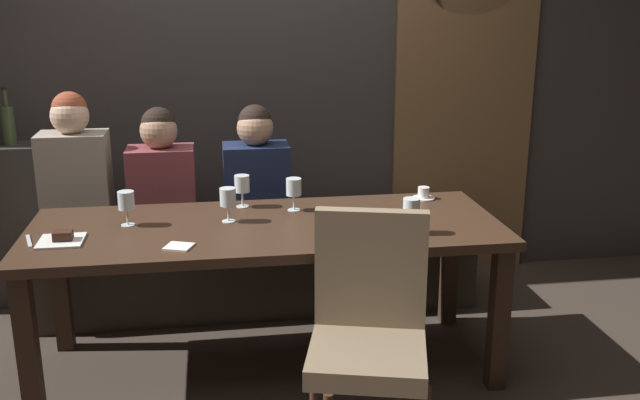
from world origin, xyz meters
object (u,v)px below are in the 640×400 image
wine_glass_center_front (126,202)px  fork_on_table (29,241)px  diner_far_end (256,176)px  wine_glass_far_left (411,209)px  espresso_cup (424,194)px  chair_near_side (369,323)px  wine_glass_end_right (294,189)px  wine_glass_center_back (242,185)px  wine_glass_end_left (228,198)px  dining_table (267,242)px  dessert_plate (62,239)px  banquette_bench (259,271)px  diner_redhead (75,173)px  diner_bearded (162,179)px  wine_bottle_pale_label (8,124)px

wine_glass_center_front → fork_on_table: bearing=-157.2°
diner_far_end → wine_glass_center_front: size_ratio=4.57×
wine_glass_center_front → wine_glass_far_left: 1.31m
diner_far_end → espresso_cup: (0.85, -0.38, -0.04)m
chair_near_side → wine_glass_end_right: 0.99m
wine_glass_end_right → wine_glass_center_back: (-0.25, 0.10, 0.00)m
wine_glass_far_left → wine_glass_center_back: bearing=143.8°
chair_near_side → wine_glass_far_left: 0.65m
wine_glass_center_front → wine_glass_end_left: 0.47m
dining_table → wine_glass_center_front: 0.67m
dining_table → espresso_cup: 0.91m
fork_on_table → dessert_plate: bearing=-27.1°
banquette_bench → espresso_cup: 1.08m
diner_redhead → wine_glass_center_back: size_ratio=5.09×
diner_bearded → wine_glass_end_right: 0.83m
chair_near_side → fork_on_table: bearing=155.2°
diner_redhead → diner_bearded: size_ratio=1.12×
espresso_cup → dessert_plate: (-1.75, -0.42, -0.01)m
dining_table → diner_far_end: diner_far_end is taller
wine_glass_end_left → wine_bottle_pale_label: bearing=141.2°
wine_glass_center_front → diner_bearded: bearing=78.6°
diner_far_end → wine_glass_center_back: diner_far_end is taller
wine_glass_center_back → fork_on_table: (-0.95, -0.39, -0.11)m
chair_near_side → wine_glass_center_front: (-0.97, 0.81, 0.29)m
dining_table → wine_glass_center_front: size_ratio=13.41×
wine_bottle_pale_label → fork_on_table: 1.21m
wine_glass_center_front → wine_glass_end_left: size_ratio=1.00×
fork_on_table → wine_glass_center_back: bearing=5.6°
wine_glass_center_front → wine_glass_far_left: same height
banquette_bench → wine_glass_center_back: (-0.10, -0.40, 0.63)m
diner_redhead → fork_on_table: bearing=-95.0°
diner_redhead → wine_glass_end_right: 1.24m
chair_near_side → diner_redhead: size_ratio=1.17×
dining_table → wine_glass_center_back: 0.38m
chair_near_side → wine_glass_center_back: (-0.43, 1.03, 0.30)m
wine_glass_center_front → dessert_plate: size_ratio=0.86×
fork_on_table → wine_glass_far_left: bearing=-21.6°
wine_glass_end_right → wine_glass_center_back: 0.27m
chair_near_side → wine_glass_far_left: chair_near_side is taller
diner_bearded → dessert_plate: diner_bearded is taller
banquette_bench → wine_glass_end_left: size_ratio=15.24×
diner_redhead → diner_far_end: size_ratio=1.12×
banquette_bench → fork_on_table: fork_on_table is taller
diner_bearded → wine_glass_center_front: diner_bearded is taller
chair_near_side → fork_on_table: (-1.38, 0.64, 0.18)m
chair_near_side → wine_glass_end_left: bearing=122.6°
dining_table → banquette_bench: 0.82m
wine_glass_far_left → fork_on_table: wine_glass_far_left is taller
fork_on_table → wine_glass_end_right: bearing=-3.1°
wine_glass_end_right → wine_glass_center_back: size_ratio=1.00×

